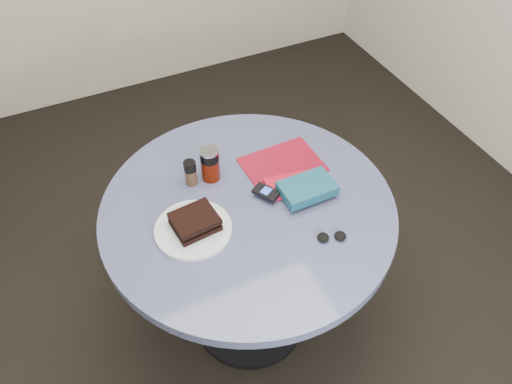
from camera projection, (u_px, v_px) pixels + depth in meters
name	position (u px, v px, depth m)	size (l,w,h in m)	color
ground	(250.00, 318.00, 2.22)	(4.00, 4.00, 0.00)	black
table	(249.00, 235.00, 1.80)	(1.00, 1.00, 0.75)	black
plate	(193.00, 230.00, 1.60)	(0.25, 0.25, 0.02)	silver
sandwich	(195.00, 222.00, 1.58)	(0.15, 0.13, 0.05)	black
soda_can	(210.00, 164.00, 1.73)	(0.09, 0.09, 0.13)	#5B1304
pepper_grinder	(191.00, 173.00, 1.72)	(0.05, 0.05, 0.10)	#48311E
magazine	(282.00, 165.00, 1.82)	(0.28, 0.21, 0.00)	maroon
red_book	(289.00, 185.00, 1.73)	(0.16, 0.10, 0.01)	#AE0D28
novel	(307.00, 188.00, 1.69)	(0.18, 0.12, 0.04)	navy
mp3_player	(266.00, 192.00, 1.69)	(0.09, 0.10, 0.02)	black
headphones	(332.00, 237.00, 1.57)	(0.10, 0.07, 0.02)	black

